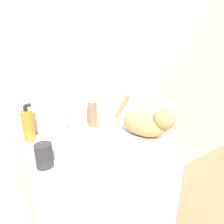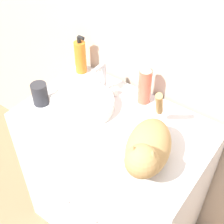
{
  "view_description": "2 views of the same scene",
  "coord_description": "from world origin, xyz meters",
  "px_view_note": "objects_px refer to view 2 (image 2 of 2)",
  "views": [
    {
      "loc": [
        -0.45,
        -0.53,
        1.28
      ],
      "look_at": [
        0.06,
        0.26,
        0.98
      ],
      "focal_mm": 28.0,
      "sensor_mm": 36.0,
      "label": 1
    },
    {
      "loc": [
        0.56,
        -0.53,
        1.77
      ],
      "look_at": [
        0.01,
        0.23,
        0.92
      ],
      "focal_mm": 50.0,
      "sensor_mm": 36.0,
      "label": 2
    }
  ],
  "objects_px": {
    "cup": "(40,94)",
    "cat": "(147,149)",
    "spray_bottle": "(145,84)",
    "soap_bottle": "(80,57)"
  },
  "relations": [
    {
      "from": "cup",
      "to": "cat",
      "type": "bearing_deg",
      "value": -1.44
    },
    {
      "from": "cat",
      "to": "cup",
      "type": "bearing_deg",
      "value": -110.03
    },
    {
      "from": "cat",
      "to": "cup",
      "type": "distance_m",
      "value": 0.57
    },
    {
      "from": "cat",
      "to": "soap_bottle",
      "type": "distance_m",
      "value": 0.66
    },
    {
      "from": "spray_bottle",
      "to": "cup",
      "type": "height_order",
      "value": "spray_bottle"
    },
    {
      "from": "cat",
      "to": "spray_bottle",
      "type": "xyz_separation_m",
      "value": [
        -0.2,
        0.3,
        0.02
      ]
    },
    {
      "from": "spray_bottle",
      "to": "soap_bottle",
      "type": "bearing_deg",
      "value": 178.44
    },
    {
      "from": "soap_bottle",
      "to": "spray_bottle",
      "type": "height_order",
      "value": "soap_bottle"
    },
    {
      "from": "cat",
      "to": "spray_bottle",
      "type": "distance_m",
      "value": 0.36
    },
    {
      "from": "soap_bottle",
      "to": "cup",
      "type": "distance_m",
      "value": 0.3
    }
  ]
}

